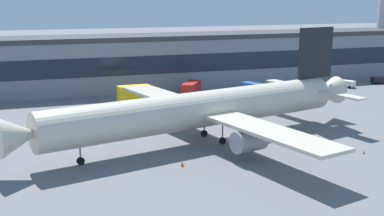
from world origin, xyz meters
name	(u,v)px	position (x,y,z in m)	size (l,w,h in m)	color
ground_plane	(228,138)	(0.00, 0.00, 0.00)	(600.00, 600.00, 0.00)	slate
terminal_building	(154,61)	(0.00, 50.85, 6.96)	(191.16, 14.50, 13.87)	gray
airliner	(204,109)	(-4.72, -1.00, 5.56)	(63.13, 54.31, 17.98)	beige
catering_truck	(135,94)	(-9.21, 32.33, 2.29)	(7.32, 2.96, 4.15)	yellow
fuel_truck	(191,88)	(5.71, 36.85, 1.88)	(6.94, 8.56, 3.35)	red
follow_me_car	(379,80)	(60.19, 36.72, 1.09)	(4.67, 2.65, 1.85)	black
baggage_tug	(347,83)	(48.35, 34.57, 1.09)	(3.31, 4.10, 1.85)	white
stair_truck	(253,89)	(18.75, 30.19, 1.98)	(4.52, 6.46, 3.55)	#2651A5
traffic_cone_0	(364,152)	(16.15, -15.05, 0.28)	(0.44, 0.44, 0.55)	#F2590C
traffic_cone_1	(182,164)	(-11.91, -11.72, 0.36)	(0.58, 0.58, 0.72)	#F2590C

